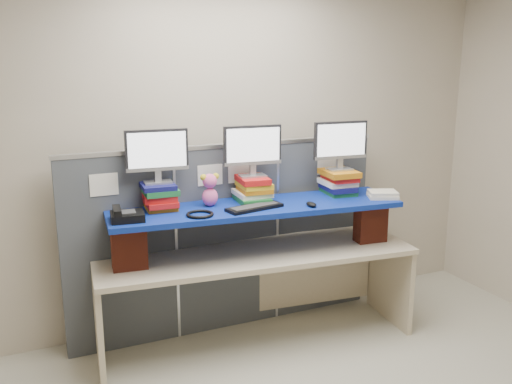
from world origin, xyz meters
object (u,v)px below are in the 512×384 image
desk (256,270)px  monitor_left (157,153)px  monitor_center (253,148)px  desk_phone (126,216)px  monitor_right (340,143)px  keyboard (255,207)px  blue_board (256,208)px

desk → monitor_left: bearing=170.5°
monitor_left → monitor_center: bearing=0.0°
monitor_left → desk_phone: size_ratio=1.84×
monitor_right → desk_phone: 1.76m
desk → desk_phone: (-0.97, -0.01, 0.55)m
desk → keyboard: (-0.06, -0.10, 0.53)m
desk → desk_phone: 1.12m
blue_board → monitor_center: monitor_center is taller
monitor_center → desk: bearing=-96.2°
desk → monitor_center: monitor_center is taller
blue_board → monitor_right: bearing=9.1°
desk → monitor_center: (0.02, 0.12, 0.93)m
keyboard → monitor_right: bearing=-1.1°
blue_board → monitor_center: 0.45m
monitor_left → desk_phone: 0.51m
blue_board → monitor_right: monitor_right is taller
desk → keyboard: size_ratio=5.52×
blue_board → desk_phone: desk_phone is taller
keyboard → desk_phone: size_ratio=1.84×
keyboard → desk_phone: (-0.91, 0.09, 0.02)m
monitor_left → desk: bearing=-9.5°
monitor_left → desk_phone: bearing=-139.3°
blue_board → monitor_center: (0.02, 0.12, 0.43)m
monitor_right → monitor_center: bearing=180.0°
desk → blue_board: size_ratio=1.13×
monitor_center → keyboard: monitor_center is taller
desk_phone → desk: bearing=7.4°
desk → monitor_right: (0.75, 0.04, 0.93)m
monitor_center → monitor_right: 0.73m
blue_board → keyboard: keyboard is taller
blue_board → keyboard: (-0.06, -0.10, 0.03)m
monitor_left → keyboard: monitor_left is taller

